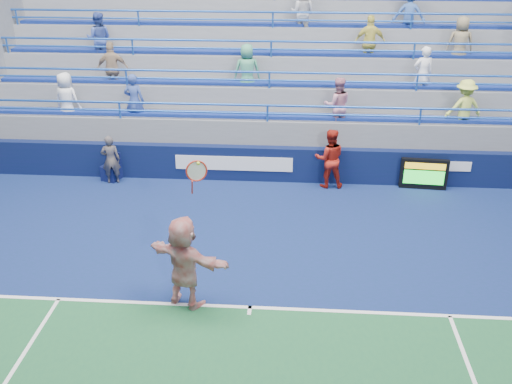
# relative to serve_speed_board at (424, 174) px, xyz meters

# --- Properties ---
(ground) EXTENTS (120.00, 120.00, 0.00)m
(ground) POSITION_rel_serve_speed_board_xyz_m (-4.71, -6.20, -0.48)
(ground) COLOR #333538
(sponsor_wall) EXTENTS (18.00, 0.32, 1.10)m
(sponsor_wall) POSITION_rel_serve_speed_board_xyz_m (-4.71, 0.30, 0.07)
(sponsor_wall) COLOR #0A1739
(sponsor_wall) RESTS_ON ground
(bleacher_stand) EXTENTS (18.00, 5.60, 6.13)m
(bleacher_stand) POSITION_rel_serve_speed_board_xyz_m (-4.71, 4.07, 1.06)
(bleacher_stand) COLOR slate
(bleacher_stand) RESTS_ON ground
(serve_speed_board) EXTENTS (1.39, 0.25, 0.96)m
(serve_speed_board) POSITION_rel_serve_speed_board_xyz_m (0.00, 0.00, 0.00)
(serve_speed_board) COLOR black
(serve_speed_board) RESTS_ON ground
(judge_chair) EXTENTS (0.61, 0.63, 0.86)m
(judge_chair) POSITION_rel_serve_speed_board_xyz_m (-9.53, 0.01, -0.21)
(judge_chair) COLOR #0D133F
(judge_chair) RESTS_ON ground
(tennis_player) EXTENTS (1.98, 1.33, 3.28)m
(tennis_player) POSITION_rel_serve_speed_board_xyz_m (-6.06, -6.13, 0.55)
(tennis_player) COLOR white
(tennis_player) RESTS_ON ground
(line_judge) EXTENTS (0.62, 0.48, 1.53)m
(line_judge) POSITION_rel_serve_speed_board_xyz_m (-9.42, -0.22, 0.28)
(line_judge) COLOR #121A33
(line_judge) RESTS_ON ground
(ball_girl) EXTENTS (0.93, 0.75, 1.83)m
(ball_girl) POSITION_rel_serve_speed_board_xyz_m (-2.82, -0.03, 0.43)
(ball_girl) COLOR #A41E12
(ball_girl) RESTS_ON ground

